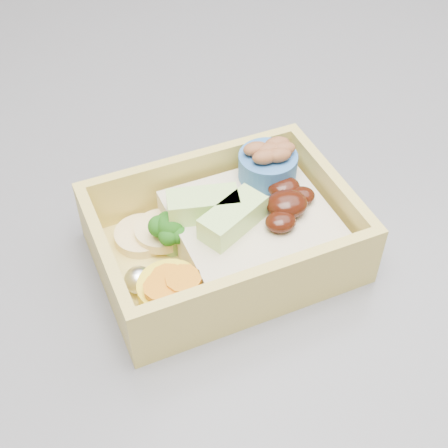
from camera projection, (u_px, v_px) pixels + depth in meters
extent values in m
cube|color=brown|center=(78.00, 1.00, 1.73)|extent=(3.20, 0.60, 0.90)
cube|color=brown|center=(155.00, 433.00, 0.85)|extent=(1.20, 0.80, 0.88)
cube|color=#343539|center=(113.00, 181.00, 0.52)|extent=(1.24, 0.84, 0.04)
cube|color=#D6BE58|center=(224.00, 253.00, 0.43)|extent=(0.19, 0.15, 0.01)
cube|color=#D6BE58|center=(192.00, 177.00, 0.45)|extent=(0.17, 0.04, 0.04)
cube|color=#D6BE58|center=(262.00, 291.00, 0.38)|extent=(0.17, 0.04, 0.04)
cube|color=#D6BE58|center=(329.00, 196.00, 0.44)|extent=(0.03, 0.11, 0.04)
cube|color=#D6BE58|center=(107.00, 266.00, 0.39)|extent=(0.03, 0.11, 0.04)
cube|color=#C2AD89|center=(252.00, 228.00, 0.43)|extent=(0.12, 0.11, 0.03)
ellipsoid|color=black|center=(287.00, 204.00, 0.41)|extent=(0.03, 0.03, 0.02)
ellipsoid|color=black|center=(284.00, 187.00, 0.43)|extent=(0.03, 0.02, 0.01)
ellipsoid|color=black|center=(281.00, 222.00, 0.41)|extent=(0.02, 0.02, 0.01)
ellipsoid|color=black|center=(301.00, 196.00, 0.42)|extent=(0.02, 0.02, 0.01)
cube|color=#B8EC7B|center=(233.00, 218.00, 0.40)|extent=(0.05, 0.04, 0.02)
cube|color=#B8EC7B|center=(203.00, 205.00, 0.41)|extent=(0.05, 0.03, 0.02)
cylinder|color=#76A056|center=(172.00, 244.00, 0.43)|extent=(0.01, 0.01, 0.02)
sphere|color=#1D5E15|center=(170.00, 226.00, 0.41)|extent=(0.02, 0.02, 0.02)
sphere|color=#1D5E15|center=(179.00, 221.00, 0.42)|extent=(0.02, 0.02, 0.02)
sphere|color=#1D5E15|center=(159.00, 226.00, 0.42)|extent=(0.02, 0.02, 0.02)
sphere|color=#1D5E15|center=(178.00, 234.00, 0.41)|extent=(0.01, 0.01, 0.01)
sphere|color=#1D5E15|center=(168.00, 236.00, 0.41)|extent=(0.01, 0.01, 0.01)
sphere|color=#1D5E15|center=(166.00, 221.00, 0.42)|extent=(0.01, 0.01, 0.01)
cylinder|color=yellow|center=(171.00, 293.00, 0.39)|extent=(0.04, 0.04, 0.02)
cylinder|color=orange|center=(168.00, 279.00, 0.39)|extent=(0.02, 0.02, 0.00)
cylinder|color=orange|center=(161.00, 288.00, 0.38)|extent=(0.02, 0.02, 0.00)
cylinder|color=orange|center=(183.00, 280.00, 0.38)|extent=(0.02, 0.02, 0.00)
cylinder|color=#DAB87D|center=(141.00, 236.00, 0.44)|extent=(0.04, 0.04, 0.01)
cylinder|color=#DAB87D|center=(162.00, 231.00, 0.43)|extent=(0.04, 0.04, 0.01)
ellipsoid|color=silver|center=(178.00, 212.00, 0.45)|extent=(0.02, 0.02, 0.02)
ellipsoid|color=silver|center=(139.00, 280.00, 0.40)|extent=(0.02, 0.02, 0.02)
cylinder|color=#3267AC|center=(268.00, 166.00, 0.44)|extent=(0.04, 0.04, 0.02)
ellipsoid|color=brown|center=(269.00, 150.00, 0.43)|extent=(0.02, 0.01, 0.01)
ellipsoid|color=brown|center=(277.00, 144.00, 0.43)|extent=(0.02, 0.01, 0.01)
ellipsoid|color=brown|center=(256.00, 149.00, 0.43)|extent=(0.02, 0.01, 0.01)
ellipsoid|color=brown|center=(279.00, 155.00, 0.43)|extent=(0.02, 0.01, 0.01)
ellipsoid|color=brown|center=(265.00, 157.00, 0.42)|extent=(0.02, 0.01, 0.01)
ellipsoid|color=brown|center=(283.00, 149.00, 0.43)|extent=(0.02, 0.01, 0.01)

